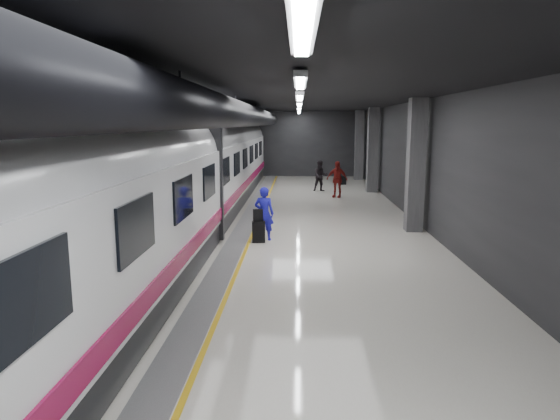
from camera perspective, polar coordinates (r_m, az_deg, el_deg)
ground at (r=15.49m, az=-0.08°, el=-3.81°), size 40.00×40.00×0.00m
platform_hall at (r=16.02m, az=-0.99°, el=9.42°), size 10.02×40.02×4.51m
train at (r=15.60m, az=-12.11°, el=3.79°), size 3.05×38.00×4.05m
traveler_main at (r=15.76m, az=-1.82°, el=-0.40°), size 0.67×0.49×1.70m
suitcase_main at (r=15.54m, az=-2.46°, el=-2.52°), size 0.42×0.29×0.66m
shoulder_bag at (r=15.46m, az=-2.54°, el=-0.61°), size 0.32×0.23×0.38m
traveler_far_a at (r=27.34m, az=4.66°, el=3.90°), size 0.91×0.76×1.68m
traveler_far_b at (r=25.15m, az=6.53°, el=3.51°), size 1.15×0.81×1.82m
suitcase_far at (r=30.56m, az=7.21°, el=3.37°), size 0.39×0.31×0.51m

